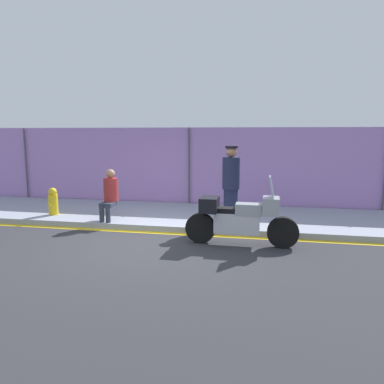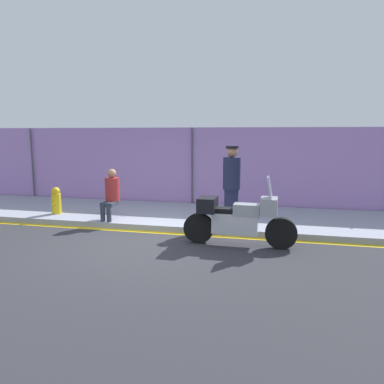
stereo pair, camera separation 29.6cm
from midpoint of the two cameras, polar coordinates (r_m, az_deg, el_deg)
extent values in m
plane|color=#2D2D33|center=(7.80, -7.40, -7.91)|extent=(120.00, 120.00, 0.00)
cube|color=#8E93A3|center=(10.06, -2.98, -3.60)|extent=(40.82, 2.96, 0.14)
cube|color=gold|center=(8.60, -5.54, -6.25)|extent=(40.82, 0.18, 0.01)
cube|color=#AD7FC6|center=(11.40, -1.10, 3.71)|extent=(38.78, 0.08, 2.42)
cylinder|color=#4C4C51|center=(13.58, -24.55, 3.75)|extent=(0.05, 0.05, 2.42)
cylinder|color=#4C4C51|center=(11.30, -1.21, 3.66)|extent=(0.05, 0.05, 2.42)
cylinder|color=black|center=(7.61, 12.61, -6.04)|extent=(0.63, 0.15, 0.62)
cylinder|color=black|center=(7.77, 0.22, -5.51)|extent=(0.63, 0.15, 0.62)
cube|color=silver|center=(7.62, 5.74, -4.72)|extent=(0.92, 0.30, 0.42)
cube|color=#999EA3|center=(7.53, 7.53, -2.59)|extent=(0.53, 0.32, 0.22)
cube|color=black|center=(7.58, 5.02, -2.79)|extent=(0.61, 0.29, 0.10)
cube|color=#999EA3|center=(7.50, 10.84, -2.11)|extent=(0.33, 0.48, 0.34)
cube|color=silver|center=(7.43, 10.92, 0.77)|extent=(0.11, 0.42, 0.42)
cube|color=black|center=(7.63, 1.56, -1.92)|extent=(0.37, 0.51, 0.30)
cylinder|color=#191E38|center=(9.20, 4.98, -1.92)|extent=(0.35, 0.35, 0.77)
cylinder|color=#191E38|center=(9.08, 5.04, 2.87)|extent=(0.42, 0.42, 0.77)
sphere|color=#A37556|center=(9.04, 5.09, 6.13)|extent=(0.26, 0.26, 0.26)
cylinder|color=black|center=(9.04, 5.10, 6.83)|extent=(0.30, 0.30, 0.06)
cylinder|color=#2D3342|center=(9.25, -14.48, -3.28)|extent=(0.11, 0.11, 0.40)
cylinder|color=#2D3342|center=(9.18, -13.57, -3.34)|extent=(0.11, 0.11, 0.40)
cube|color=#2D3342|center=(9.36, -13.56, -1.86)|extent=(0.30, 0.40, 0.10)
cylinder|color=maroon|center=(9.48, -13.13, 0.35)|extent=(0.36, 0.36, 0.57)
sphere|color=#A37556|center=(9.43, -13.21, 2.72)|extent=(0.22, 0.22, 0.22)
cylinder|color=gold|center=(10.50, -21.14, -1.79)|extent=(0.24, 0.24, 0.54)
sphere|color=gold|center=(10.45, -21.25, 0.02)|extent=(0.22, 0.22, 0.22)
cylinder|color=gold|center=(10.39, -21.54, -1.77)|extent=(0.08, 0.10, 0.08)
camera|label=1|loc=(0.15, -90.97, -0.15)|focal=35.00mm
camera|label=2|loc=(0.15, 89.03, 0.15)|focal=35.00mm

